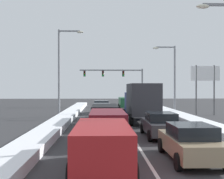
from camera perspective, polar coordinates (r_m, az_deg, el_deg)
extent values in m
plane|color=#333335|center=(22.83, 2.79, -7.25)|extent=(120.00, 120.00, 0.00)
cube|color=silver|center=(27.26, 2.01, -6.01)|extent=(0.14, 49.27, 0.01)
cube|color=white|center=(28.10, 12.90, -5.20)|extent=(1.69, 49.27, 0.62)
cube|color=white|center=(27.39, -9.18, -5.49)|extent=(1.66, 49.27, 0.48)
cube|color=#937F60|center=(12.94, 14.77, -10.29)|extent=(1.82, 4.50, 0.70)
cube|color=black|center=(12.70, 14.97, -7.72)|extent=(1.64, 2.20, 0.55)
cube|color=red|center=(10.66, 14.60, -11.93)|extent=(0.24, 0.08, 0.14)
cylinder|color=black|center=(14.27, 9.45, -10.51)|extent=(0.22, 0.66, 0.66)
cylinder|color=black|center=(14.72, 16.37, -10.19)|extent=(0.22, 0.66, 0.66)
cylinder|color=black|center=(11.31, 12.65, -13.39)|extent=(0.22, 0.66, 0.66)
cube|color=#38383D|center=(18.54, 9.26, -7.06)|extent=(1.82, 4.50, 0.70)
cube|color=black|center=(18.33, 9.35, -5.24)|extent=(1.64, 2.20, 0.55)
cube|color=red|center=(16.26, 8.37, -7.67)|extent=(0.24, 0.08, 0.14)
cube|color=red|center=(16.56, 13.12, -7.53)|extent=(0.24, 0.08, 0.14)
cylinder|color=black|center=(19.95, 5.86, -7.40)|extent=(0.22, 0.66, 0.66)
cylinder|color=black|center=(20.27, 10.89, -7.28)|extent=(0.22, 0.66, 0.66)
cylinder|color=black|center=(16.92, 7.30, -8.79)|extent=(0.22, 0.66, 0.66)
cylinder|color=black|center=(17.29, 13.20, -8.60)|extent=(0.22, 0.66, 0.66)
cube|color=navy|center=(28.63, 4.95, -2.58)|extent=(2.35, 2.20, 2.00)
cube|color=#333338|center=(25.05, 5.94, -1.85)|extent=(2.35, 5.00, 2.60)
cylinder|color=black|center=(28.90, 2.65, -4.74)|extent=(0.28, 0.92, 0.92)
cylinder|color=black|center=(29.16, 7.08, -4.70)|extent=(0.28, 0.92, 0.92)
cylinder|color=black|center=(23.54, 3.71, -5.90)|extent=(0.28, 0.92, 0.92)
cylinder|color=black|center=(23.87, 9.12, -5.81)|extent=(0.28, 0.92, 0.92)
cube|color=#B7BABF|center=(33.86, 4.49, -3.00)|extent=(1.95, 4.90, 1.25)
cube|color=black|center=(31.46, 4.98, -2.76)|extent=(1.56, 0.06, 0.55)
cube|color=red|center=(31.40, 3.56, -3.45)|extent=(0.20, 0.08, 0.28)
cube|color=red|center=(31.59, 6.38, -3.43)|extent=(0.20, 0.08, 0.28)
cylinder|color=black|center=(35.50, 2.64, -3.94)|extent=(0.25, 0.74, 0.74)
cylinder|color=black|center=(35.71, 5.71, -3.92)|extent=(0.25, 0.74, 0.74)
cylinder|color=black|center=(32.12, 3.13, -4.39)|extent=(0.25, 0.74, 0.74)
cylinder|color=black|center=(32.35, 6.51, -4.36)|extent=(0.25, 0.74, 0.74)
cube|color=#1E5633|center=(40.98, 2.81, -2.43)|extent=(1.95, 4.90, 1.25)
cube|color=black|center=(38.56, 3.11, -2.19)|extent=(1.56, 0.06, 0.55)
cube|color=red|center=(38.53, 1.95, -2.75)|extent=(0.20, 0.08, 0.28)
cube|color=red|center=(38.67, 4.26, -2.74)|extent=(0.20, 0.08, 0.28)
cylinder|color=black|center=(42.64, 1.34, -3.23)|extent=(0.25, 0.74, 0.74)
cylinder|color=black|center=(42.79, 3.90, -3.21)|extent=(0.25, 0.74, 0.74)
cylinder|color=black|center=(39.25, 1.63, -3.53)|extent=(0.25, 0.74, 0.74)
cylinder|color=black|center=(39.42, 4.40, -3.52)|extent=(0.25, 0.74, 0.74)
cube|color=maroon|center=(10.88, -1.84, -10.08)|extent=(1.95, 4.90, 1.25)
cube|color=black|center=(8.47, -1.81, -11.20)|extent=(1.56, 0.06, 0.55)
cube|color=red|center=(8.59, -7.17, -13.60)|extent=(0.20, 0.08, 0.28)
cube|color=red|center=(8.60, 3.54, -13.59)|extent=(0.20, 0.08, 0.28)
cylinder|color=black|center=(12.72, -6.26, -11.67)|extent=(0.25, 0.74, 0.74)
cylinder|color=black|center=(12.72, 2.54, -11.66)|extent=(0.25, 0.74, 0.74)
cylinder|color=black|center=(9.43, -7.87, -15.94)|extent=(0.25, 0.74, 0.74)
cylinder|color=black|center=(9.44, 4.22, -15.93)|extent=(0.25, 0.74, 0.74)
cube|color=maroon|center=(17.08, -0.86, -6.29)|extent=(1.95, 4.90, 1.25)
cube|color=black|center=(14.65, -0.68, -6.30)|extent=(1.56, 0.06, 0.55)
cube|color=red|center=(14.71, -3.75, -7.75)|extent=(0.20, 0.08, 0.28)
cube|color=red|center=(14.75, 2.38, -7.73)|extent=(0.20, 0.08, 0.28)
cylinder|color=black|center=(18.86, -3.89, -7.73)|extent=(0.25, 0.74, 0.74)
cylinder|color=black|center=(18.89, 1.96, -7.71)|extent=(0.25, 0.74, 0.74)
cylinder|color=black|center=(15.50, -4.32, -9.49)|extent=(0.25, 0.74, 0.74)
cylinder|color=black|center=(15.54, 2.83, -9.46)|extent=(0.25, 0.74, 0.74)
cube|color=black|center=(22.95, -1.40, -4.59)|extent=(1.95, 4.90, 1.25)
cube|color=black|center=(20.53, -1.34, -4.40)|extent=(1.56, 0.06, 0.55)
cube|color=red|center=(20.58, -3.52, -5.44)|extent=(0.20, 0.08, 0.28)
cube|color=red|center=(20.60, 0.84, -5.43)|extent=(0.20, 0.08, 0.28)
cylinder|color=black|center=(24.72, -3.67, -5.81)|extent=(0.25, 0.74, 0.74)
cylinder|color=black|center=(24.74, 0.78, -5.80)|extent=(0.25, 0.74, 0.74)
cylinder|color=black|center=(21.34, -3.94, -6.78)|extent=(0.25, 0.74, 0.74)
cylinder|color=black|center=(21.36, 1.22, -6.78)|extent=(0.25, 0.74, 0.74)
cube|color=silver|center=(28.94, -1.98, -4.39)|extent=(1.82, 4.50, 0.70)
cube|color=black|center=(28.74, -1.98, -3.22)|extent=(1.64, 2.20, 0.55)
cube|color=red|center=(26.74, -3.46, -4.53)|extent=(0.24, 0.08, 0.14)
cube|color=red|center=(26.74, -0.49, -4.52)|extent=(0.24, 0.08, 0.14)
cylinder|color=black|center=(30.52, -3.65, -4.71)|extent=(0.22, 0.66, 0.66)
cylinder|color=black|center=(30.52, -0.30, -4.71)|extent=(0.22, 0.66, 0.66)
cylinder|color=black|center=(27.44, -3.84, -5.28)|extent=(0.22, 0.66, 0.66)
cylinder|color=black|center=(27.44, -0.11, -5.28)|extent=(0.22, 0.66, 0.66)
cube|color=slate|center=(34.88, -2.03, -3.59)|extent=(1.82, 4.50, 0.70)
cube|color=black|center=(34.69, -2.03, -2.61)|extent=(1.64, 2.20, 0.55)
cube|color=red|center=(32.68, -3.25, -3.64)|extent=(0.24, 0.08, 0.14)
cube|color=red|center=(32.68, -0.82, -3.64)|extent=(0.24, 0.08, 0.14)
cylinder|color=black|center=(36.46, -3.43, -3.89)|extent=(0.22, 0.66, 0.66)
cylinder|color=black|center=(36.45, -0.63, -3.89)|extent=(0.22, 0.66, 0.66)
cylinder|color=black|center=(33.37, -3.57, -4.28)|extent=(0.22, 0.66, 0.66)
cylinder|color=black|center=(33.36, -0.50, -4.28)|extent=(0.22, 0.66, 0.66)
cylinder|color=slate|center=(49.89, 5.85, 0.43)|extent=(0.28, 0.28, 6.20)
cube|color=slate|center=(49.54, -0.17, 3.73)|extent=(10.46, 0.20, 0.20)
cube|color=black|center=(49.62, 2.18, 3.06)|extent=(0.34, 0.34, 0.95)
sphere|color=#4C0A0A|center=(49.44, 2.19, 3.40)|extent=(0.22, 0.22, 0.22)
sphere|color=#593F0C|center=(49.43, 2.19, 3.07)|extent=(0.22, 0.22, 0.22)
sphere|color=green|center=(49.42, 2.19, 2.74)|extent=(0.22, 0.22, 0.22)
cube|color=black|center=(49.49, -1.76, 3.06)|extent=(0.34, 0.34, 0.95)
sphere|color=#4C0A0A|center=(49.31, -1.76, 3.40)|extent=(0.22, 0.22, 0.22)
sphere|color=#593F0C|center=(49.30, -1.76, 3.07)|extent=(0.22, 0.22, 0.22)
sphere|color=green|center=(49.29, -1.76, 2.74)|extent=(0.22, 0.22, 0.22)
cube|color=black|center=(49.57, -5.30, 3.06)|extent=(0.34, 0.34, 0.95)
sphere|color=#4C0A0A|center=(49.40, -5.31, 3.40)|extent=(0.22, 0.22, 0.22)
sphere|color=#593F0C|center=(49.38, -5.31, 3.07)|extent=(0.22, 0.22, 0.22)
sphere|color=green|center=(49.37, -5.31, 2.74)|extent=(0.22, 0.22, 0.22)
cube|color=gray|center=(17.71, 20.52, 15.00)|extent=(2.20, 0.14, 0.14)
ellipsoid|color=#EAE5C6|center=(17.31, 17.03, 15.01)|extent=(0.70, 0.36, 0.24)
cylinder|color=gray|center=(34.78, 11.97, 1.80)|extent=(0.22, 0.22, 7.82)
cube|color=gray|center=(34.84, 10.20, 8.00)|extent=(2.20, 0.14, 0.14)
ellipsoid|color=#EAE5C6|center=(34.61, 8.41, 7.89)|extent=(0.70, 0.36, 0.24)
cylinder|color=gray|center=(31.48, -10.14, 3.11)|extent=(0.22, 0.22, 9.09)
cube|color=gray|center=(31.86, -8.16, 11.05)|extent=(2.20, 0.14, 0.14)
ellipsoid|color=#EAE5C6|center=(31.75, -6.14, 10.91)|extent=(0.70, 0.36, 0.24)
cylinder|color=#59595B|center=(33.85, 15.87, -0.13)|extent=(0.16, 0.16, 5.50)
cylinder|color=#59595B|center=(34.52, 19.03, -0.13)|extent=(0.16, 0.16, 5.50)
cube|color=white|center=(34.21, 17.47, 2.97)|extent=(3.20, 0.12, 1.60)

